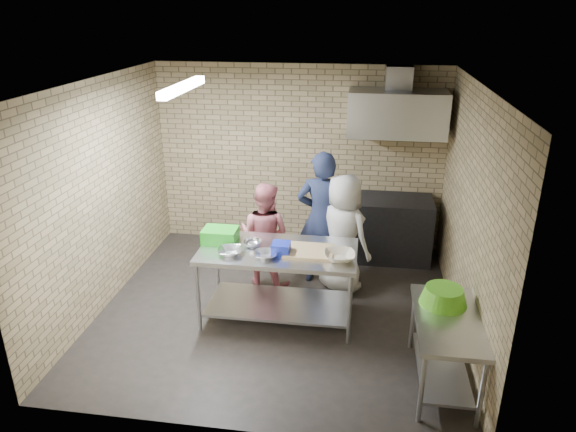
# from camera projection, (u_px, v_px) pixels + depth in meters

# --- Properties ---
(floor) EXTENTS (4.20, 4.20, 0.00)m
(floor) POSITION_uv_depth(u_px,v_px,m) (278.00, 309.00, 6.43)
(floor) COLOR black
(floor) RESTS_ON ground
(ceiling) EXTENTS (4.20, 4.20, 0.00)m
(ceiling) POSITION_uv_depth(u_px,v_px,m) (276.00, 83.00, 5.42)
(ceiling) COLOR black
(ceiling) RESTS_ON ground
(back_wall) EXTENTS (4.20, 0.06, 2.70)m
(back_wall) POSITION_uv_depth(u_px,v_px,m) (299.00, 158.00, 7.76)
(back_wall) COLOR tan
(back_wall) RESTS_ON ground
(front_wall) EXTENTS (4.20, 0.06, 2.70)m
(front_wall) POSITION_uv_depth(u_px,v_px,m) (234.00, 296.00, 4.09)
(front_wall) COLOR tan
(front_wall) RESTS_ON ground
(left_wall) EXTENTS (0.06, 4.00, 2.70)m
(left_wall) POSITION_uv_depth(u_px,v_px,m) (101.00, 196.00, 6.21)
(left_wall) COLOR tan
(left_wall) RESTS_ON ground
(right_wall) EXTENTS (0.06, 4.00, 2.70)m
(right_wall) POSITION_uv_depth(u_px,v_px,m) (470.00, 216.00, 5.64)
(right_wall) COLOR tan
(right_wall) RESTS_ON ground
(prep_table) EXTENTS (1.78, 0.89, 0.89)m
(prep_table) POSITION_uv_depth(u_px,v_px,m) (278.00, 284.00, 6.10)
(prep_table) COLOR silver
(prep_table) RESTS_ON floor
(side_counter) EXTENTS (0.60, 1.20, 0.75)m
(side_counter) POSITION_uv_depth(u_px,v_px,m) (444.00, 351.00, 5.04)
(side_counter) COLOR silver
(side_counter) RESTS_ON floor
(stove) EXTENTS (1.20, 0.70, 0.90)m
(stove) POSITION_uv_depth(u_px,v_px,m) (388.00, 228.00, 7.59)
(stove) COLOR black
(stove) RESTS_ON floor
(range_hood) EXTENTS (1.30, 0.60, 0.60)m
(range_hood) POSITION_uv_depth(u_px,v_px,m) (397.00, 114.00, 7.02)
(range_hood) COLOR silver
(range_hood) RESTS_ON back_wall
(hood_duct) EXTENTS (0.35, 0.30, 0.30)m
(hood_duct) POSITION_uv_depth(u_px,v_px,m) (399.00, 77.00, 6.99)
(hood_duct) COLOR #A5A8AD
(hood_duct) RESTS_ON back_wall
(wall_shelf) EXTENTS (0.80, 0.20, 0.04)m
(wall_shelf) POSITION_uv_depth(u_px,v_px,m) (418.00, 125.00, 7.22)
(wall_shelf) COLOR #3F2B19
(wall_shelf) RESTS_ON back_wall
(fluorescent_fixture) EXTENTS (0.10, 1.25, 0.08)m
(fluorescent_fixture) POSITION_uv_depth(u_px,v_px,m) (183.00, 87.00, 5.57)
(fluorescent_fixture) COLOR white
(fluorescent_fixture) RESTS_ON ceiling
(green_crate) EXTENTS (0.39, 0.30, 0.16)m
(green_crate) POSITION_uv_depth(u_px,v_px,m) (220.00, 235.00, 6.11)
(green_crate) COLOR green
(green_crate) RESTS_ON prep_table
(blue_tub) EXTENTS (0.20, 0.20, 0.13)m
(blue_tub) POSITION_uv_depth(u_px,v_px,m) (281.00, 248.00, 5.81)
(blue_tub) COLOR #1829B4
(blue_tub) RESTS_ON prep_table
(cutting_board) EXTENTS (0.54, 0.41, 0.03)m
(cutting_board) POSITION_uv_depth(u_px,v_px,m) (309.00, 251.00, 5.86)
(cutting_board) COLOR tan
(cutting_board) RESTS_ON prep_table
(mixing_bowl_a) EXTENTS (0.31, 0.31, 0.07)m
(mixing_bowl_a) POSITION_uv_depth(u_px,v_px,m) (230.00, 252.00, 5.80)
(mixing_bowl_a) COLOR #BABCC1
(mixing_bowl_a) RESTS_ON prep_table
(mixing_bowl_b) EXTENTS (0.24, 0.24, 0.07)m
(mixing_bowl_b) POSITION_uv_depth(u_px,v_px,m) (253.00, 243.00, 6.01)
(mixing_bowl_b) COLOR silver
(mixing_bowl_b) RESTS_ON prep_table
(mixing_bowl_c) EXTENTS (0.29, 0.29, 0.06)m
(mixing_bowl_c) POSITION_uv_depth(u_px,v_px,m) (266.00, 255.00, 5.73)
(mixing_bowl_c) COLOR silver
(mixing_bowl_c) RESTS_ON prep_table
(ceramic_bowl) EXTENTS (0.38, 0.38, 0.08)m
(ceramic_bowl) POSITION_uv_depth(u_px,v_px,m) (340.00, 256.00, 5.68)
(ceramic_bowl) COLOR beige
(ceramic_bowl) RESTS_ON prep_table
(green_basin) EXTENTS (0.46, 0.46, 0.17)m
(green_basin) POSITION_uv_depth(u_px,v_px,m) (444.00, 296.00, 5.10)
(green_basin) COLOR #59C626
(green_basin) RESTS_ON side_counter
(bottle_red) EXTENTS (0.07, 0.07, 0.18)m
(bottle_red) POSITION_uv_depth(u_px,v_px,m) (400.00, 116.00, 7.21)
(bottle_red) COLOR #B22619
(bottle_red) RESTS_ON wall_shelf
(man_navy) EXTENTS (0.66, 0.44, 1.78)m
(man_navy) POSITION_uv_depth(u_px,v_px,m) (322.00, 219.00, 6.77)
(man_navy) COLOR #141833
(man_navy) RESTS_ON floor
(woman_pink) EXTENTS (0.80, 0.69, 1.40)m
(woman_pink) POSITION_uv_depth(u_px,v_px,m) (265.00, 235.00, 6.76)
(woman_pink) COLOR #C96A75
(woman_pink) RESTS_ON floor
(woman_white) EXTENTS (0.90, 0.85, 1.55)m
(woman_white) POSITION_uv_depth(u_px,v_px,m) (343.00, 234.00, 6.61)
(woman_white) COLOR silver
(woman_white) RESTS_ON floor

